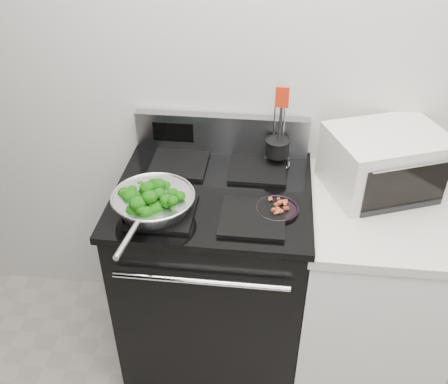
# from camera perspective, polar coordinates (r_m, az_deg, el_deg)

# --- Properties ---
(back_wall) EXTENTS (4.00, 0.02, 2.70)m
(back_wall) POSITION_cam_1_polar(r_m,az_deg,el_deg) (2.10, 8.25, 14.04)
(back_wall) COLOR beige
(back_wall) RESTS_ON ground
(gas_range) EXTENTS (0.79, 0.69, 1.13)m
(gas_range) POSITION_cam_1_polar(r_m,az_deg,el_deg) (2.30, -1.10, -9.19)
(gas_range) COLOR black
(gas_range) RESTS_ON floor
(counter) EXTENTS (0.62, 0.68, 0.92)m
(counter) POSITION_cam_1_polar(r_m,az_deg,el_deg) (2.35, 16.00, -10.69)
(counter) COLOR white
(counter) RESTS_ON floor
(skillet) EXTENTS (0.31, 0.50, 0.07)m
(skillet) POSITION_cam_1_polar(r_m,az_deg,el_deg) (1.87, -8.09, -1.12)
(skillet) COLOR silver
(skillet) RESTS_ON gas_range
(broccoli_pile) EXTENTS (0.25, 0.25, 0.09)m
(broccoli_pile) POSITION_cam_1_polar(r_m,az_deg,el_deg) (1.86, -8.11, -0.62)
(broccoli_pile) COLOR black
(broccoli_pile) RESTS_ON skillet
(bacon_plate) EXTENTS (0.16, 0.16, 0.04)m
(bacon_plate) POSITION_cam_1_polar(r_m,az_deg,el_deg) (1.89, 6.10, -1.70)
(bacon_plate) COLOR black
(bacon_plate) RESTS_ON gas_range
(utensil_holder) EXTENTS (0.12, 0.12, 0.37)m
(utensil_holder) POSITION_cam_1_polar(r_m,az_deg,el_deg) (2.14, 6.10, 4.63)
(utensil_holder) COLOR silver
(utensil_holder) RESTS_ON gas_range
(toaster_oven) EXTENTS (0.53, 0.47, 0.25)m
(toaster_oven) POSITION_cam_1_polar(r_m,az_deg,el_deg) (2.10, 17.87, 3.33)
(toaster_oven) COLOR silver
(toaster_oven) RESTS_ON counter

